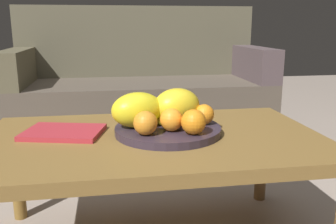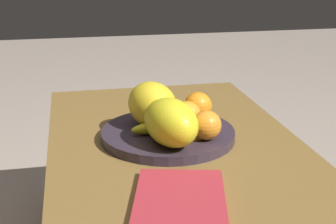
% 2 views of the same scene
% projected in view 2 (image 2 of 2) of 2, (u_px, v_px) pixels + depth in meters
% --- Properties ---
extents(coffee_table, '(1.12, 0.66, 0.41)m').
position_uv_depth(coffee_table, '(177.00, 160.00, 1.27)').
color(coffee_table, brown).
rests_on(coffee_table, ground_plane).
extents(fruit_bowl, '(0.36, 0.36, 0.03)m').
position_uv_depth(fruit_bowl, '(168.00, 134.00, 1.29)').
color(fruit_bowl, '#322835').
rests_on(fruit_bowl, coffee_table).
extents(melon_large_front, '(0.19, 0.16, 0.12)m').
position_uv_depth(melon_large_front, '(152.00, 105.00, 1.30)').
color(melon_large_front, yellow).
rests_on(melon_large_front, fruit_bowl).
extents(melon_smaller_beside, '(0.20, 0.16, 0.12)m').
position_uv_depth(melon_smaller_beside, '(171.00, 122.00, 1.17)').
color(melon_smaller_beside, yellow).
rests_on(melon_smaller_beside, fruit_bowl).
extents(orange_front, '(0.07, 0.07, 0.07)m').
position_uv_depth(orange_front, '(187.00, 115.00, 1.29)').
color(orange_front, orange).
rests_on(orange_front, fruit_bowl).
extents(orange_left, '(0.07, 0.07, 0.07)m').
position_uv_depth(orange_left, '(156.00, 103.00, 1.39)').
color(orange_left, orange).
rests_on(orange_left, fruit_bowl).
extents(orange_right, '(0.08, 0.08, 0.08)m').
position_uv_depth(orange_right, '(198.00, 106.00, 1.35)').
color(orange_right, orange).
rests_on(orange_right, fruit_bowl).
extents(orange_back, '(0.08, 0.08, 0.08)m').
position_uv_depth(orange_back, '(207.00, 125.00, 1.21)').
color(orange_back, orange).
rests_on(orange_back, fruit_bowl).
extents(banana_bunch, '(0.18, 0.15, 0.06)m').
position_uv_depth(banana_bunch, '(160.00, 121.00, 1.26)').
color(banana_bunch, yellow).
rests_on(banana_bunch, fruit_bowl).
extents(magazine, '(0.29, 0.24, 0.02)m').
position_uv_depth(magazine, '(180.00, 200.00, 0.96)').
color(magazine, '#B22C36').
rests_on(magazine, coffee_table).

